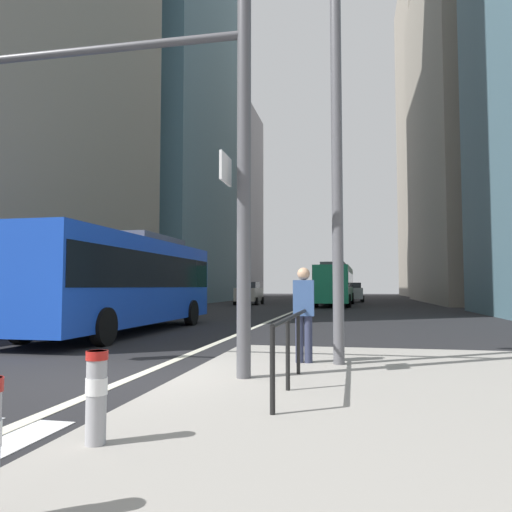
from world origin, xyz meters
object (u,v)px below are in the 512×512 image
at_px(car_receding_near, 342,291).
at_px(bollard_left, 96,392).
at_px(pedestrian_walking, 304,309).
at_px(street_lamp_post, 336,85).
at_px(car_receding_far, 353,292).
at_px(car_oncoming_mid, 249,293).
at_px(city_bus_red_receding, 335,283).
at_px(traffic_signal_gantry, 107,130).
at_px(city_bus_blue_oncoming, 124,278).

height_order(car_receding_near, bollard_left, car_receding_near).
bearing_deg(pedestrian_walking, street_lamp_post, -5.69).
relative_size(car_receding_near, bollard_left, 5.58).
height_order(car_receding_near, car_receding_far, same).
distance_m(car_oncoming_mid, car_receding_far, 12.69).
xyz_separation_m(car_oncoming_mid, bollard_left, (6.63, -37.50, -0.38)).
bearing_deg(car_oncoming_mid, bollard_left, -79.97).
xyz_separation_m(city_bus_red_receding, street_lamp_post, (1.20, -31.51, 3.45)).
relative_size(city_bus_red_receding, traffic_signal_gantry, 1.69).
xyz_separation_m(city_bus_blue_oncoming, car_receding_far, (7.49, 35.40, -0.85)).
bearing_deg(traffic_signal_gantry, city_bus_blue_oncoming, 114.29).
height_order(car_receding_near, traffic_signal_gantry, traffic_signal_gantry).
height_order(car_receding_near, pedestrian_walking, car_receding_near).
height_order(city_bus_red_receding, car_receding_far, city_bus_red_receding).
bearing_deg(city_bus_blue_oncoming, street_lamp_post, -40.74).
relative_size(car_receding_far, pedestrian_walking, 2.34).
bearing_deg(street_lamp_post, car_receding_far, 89.73).
bearing_deg(pedestrian_walking, car_receding_near, 90.60).
height_order(traffic_signal_gantry, bollard_left, traffic_signal_gantry).
bearing_deg(car_receding_near, city_bus_red_receding, -89.99).
height_order(car_oncoming_mid, pedestrian_walking, car_oncoming_mid).
xyz_separation_m(car_receding_near, street_lamp_post, (1.21, -54.90, 4.29)).
bearing_deg(car_oncoming_mid, car_receding_near, 71.68).
bearing_deg(car_receding_near, street_lamp_post, -88.74).
bearing_deg(car_receding_far, car_oncoming_mid, -133.90).
distance_m(city_bus_blue_oncoming, car_receding_far, 36.19).
relative_size(city_bus_blue_oncoming, city_bus_red_receding, 0.93).
xyz_separation_m(city_bus_blue_oncoming, bollard_left, (5.32, -11.24, -1.23)).
bearing_deg(city_bus_blue_oncoming, city_bus_red_receding, 76.41).
xyz_separation_m(traffic_signal_gantry, pedestrian_walking, (3.09, 1.69, -3.03)).
height_order(city_bus_blue_oncoming, city_bus_red_receding, same).
xyz_separation_m(city_bus_blue_oncoming, pedestrian_walking, (6.66, -6.22, -0.71)).
xyz_separation_m(city_bus_red_receding, car_receding_far, (1.39, 10.17, -0.85)).
xyz_separation_m(car_oncoming_mid, traffic_signal_gantry, (4.88, -34.17, 3.16)).
bearing_deg(pedestrian_walking, city_bus_blue_oncoming, 136.96).
relative_size(car_receding_near, pedestrian_walking, 2.62).
bearing_deg(street_lamp_post, pedestrian_walking, 174.31).
relative_size(city_bus_blue_oncoming, bollard_left, 13.25).
relative_size(car_oncoming_mid, traffic_signal_gantry, 0.64).
distance_m(city_bus_red_receding, car_oncoming_mid, 7.52).
bearing_deg(car_receding_far, street_lamp_post, -90.27).
bearing_deg(city_bus_red_receding, car_receding_far, 82.19).
xyz_separation_m(car_oncoming_mid, street_lamp_post, (8.61, -32.54, 4.29)).
height_order(street_lamp_post, pedestrian_walking, street_lamp_post).
distance_m(city_bus_blue_oncoming, traffic_signal_gantry, 8.99).
bearing_deg(city_bus_blue_oncoming, bollard_left, -64.67).
height_order(street_lamp_post, bollard_left, street_lamp_post).
relative_size(car_receding_far, bollard_left, 4.99).
height_order(city_bus_red_receding, traffic_signal_gantry, traffic_signal_gantry).
bearing_deg(car_receding_near, city_bus_blue_oncoming, -97.14).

